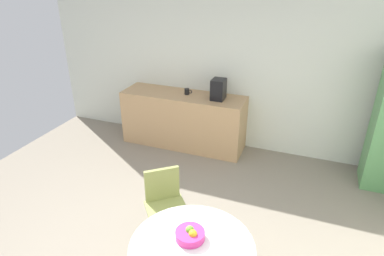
{
  "coord_description": "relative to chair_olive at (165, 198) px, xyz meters",
  "views": [
    {
      "loc": [
        1.45,
        -2.04,
        2.75
      ],
      "look_at": [
        0.12,
        1.45,
        0.95
      ],
      "focal_mm": 31.25,
      "sensor_mm": 36.0,
      "label": 1
    }
  ],
  "objects": [
    {
      "name": "wall_back",
      "position": [
        -0.14,
        2.44,
        0.78
      ],
      "size": [
        6.0,
        0.1,
        2.6
      ],
      "primitive_type": "cube",
      "color": "silver",
      "rests_on": "ground_plane"
    },
    {
      "name": "chair_olive",
      "position": [
        0.0,
        0.0,
        0.0
      ],
      "size": [
        0.59,
        0.59,
        0.83
      ],
      "color": "silver",
      "rests_on": "ground_plane"
    },
    {
      "name": "fruit_bowl",
      "position": [
        0.55,
        -0.65,
        0.24
      ],
      "size": [
        0.25,
        0.25,
        0.11
      ],
      "color": "#D8338C",
      "rests_on": "round_table"
    },
    {
      "name": "coffee_maker",
      "position": [
        -0.05,
        2.09,
        0.54
      ],
      "size": [
        0.2,
        0.24,
        0.32
      ],
      "primitive_type": "cube",
      "color": "black",
      "rests_on": "counter_block"
    },
    {
      "name": "mug_white",
      "position": [
        -0.58,
        2.12,
        0.43
      ],
      "size": [
        0.13,
        0.08,
        0.09
      ],
      "color": "black",
      "rests_on": "counter_block"
    },
    {
      "name": "counter_block",
      "position": [
        -0.64,
        2.09,
        -0.07
      ],
      "size": [
        2.02,
        0.6,
        0.9
      ],
      "primitive_type": "cube",
      "color": "tan",
      "rests_on": "ground_plane"
    }
  ]
}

